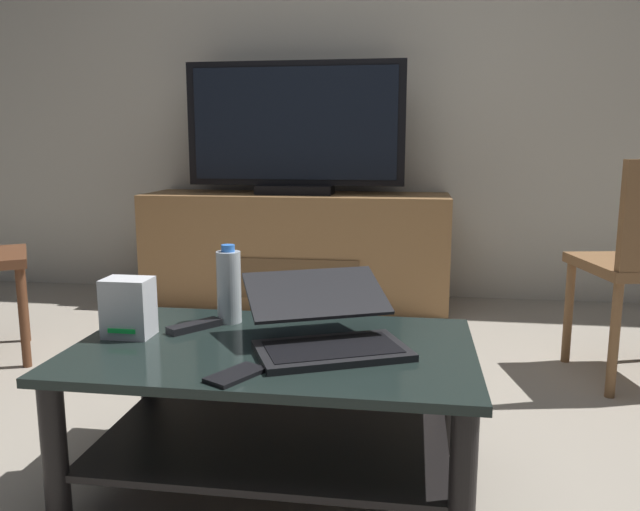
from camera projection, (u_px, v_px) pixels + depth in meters
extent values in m
plane|color=#9E9384|center=(304.00, 490.00, 1.69)|extent=(7.68, 7.68, 0.00)
cube|color=beige|center=(370.00, 61.00, 3.69)|extent=(6.40, 0.12, 2.80)
cube|color=black|center=(274.00, 349.00, 1.64)|extent=(1.04, 0.64, 0.02)
cube|color=black|center=(275.00, 438.00, 1.68)|extent=(0.92, 0.56, 0.02)
cylinder|color=black|center=(55.00, 458.00, 1.48)|extent=(0.06, 0.06, 0.38)
cylinder|color=black|center=(462.00, 490.00, 1.34)|extent=(0.06, 0.06, 0.38)
cylinder|color=black|center=(149.00, 375.00, 2.01)|extent=(0.06, 0.06, 0.38)
cylinder|color=black|center=(449.00, 392.00, 1.87)|extent=(0.06, 0.06, 0.38)
cube|color=olive|center=(296.00, 249.00, 3.62)|extent=(1.73, 0.48, 0.64)
cube|color=brown|center=(288.00, 279.00, 3.41)|extent=(0.78, 0.01, 0.22)
cube|color=black|center=(295.00, 190.00, 3.54)|extent=(0.43, 0.20, 0.05)
cube|color=black|center=(295.00, 124.00, 3.48)|extent=(1.23, 0.04, 0.68)
cube|color=black|center=(294.00, 124.00, 3.46)|extent=(1.14, 0.01, 0.61)
cylinder|color=brown|center=(568.00, 312.00, 2.64)|extent=(0.04, 0.04, 0.43)
cylinder|color=brown|center=(614.00, 340.00, 2.27)|extent=(0.04, 0.04, 0.43)
cylinder|color=#59331E|center=(23.00, 318.00, 2.58)|extent=(0.04, 0.04, 0.42)
cylinder|color=#59331E|center=(23.00, 298.00, 2.92)|extent=(0.04, 0.04, 0.42)
cube|color=black|center=(332.00, 351.00, 1.56)|extent=(0.43, 0.35, 0.02)
cube|color=black|center=(332.00, 347.00, 1.56)|extent=(0.37, 0.29, 0.00)
cube|color=black|center=(316.00, 293.00, 1.69)|extent=(0.42, 0.34, 0.09)
cube|color=teal|center=(317.00, 294.00, 1.68)|extent=(0.38, 0.30, 0.08)
cube|color=silver|center=(128.00, 307.00, 1.70)|extent=(0.13, 0.09, 0.16)
cube|color=#19D84C|center=(121.00, 331.00, 1.66)|extent=(0.08, 0.00, 0.01)
cylinder|color=silver|center=(229.00, 287.00, 1.83)|extent=(0.07, 0.07, 0.21)
cylinder|color=blue|center=(228.00, 248.00, 1.81)|extent=(0.04, 0.04, 0.02)
cube|color=black|center=(236.00, 375.00, 1.41)|extent=(0.13, 0.16, 0.01)
cube|color=black|center=(195.00, 326.00, 1.77)|extent=(0.13, 0.15, 0.02)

